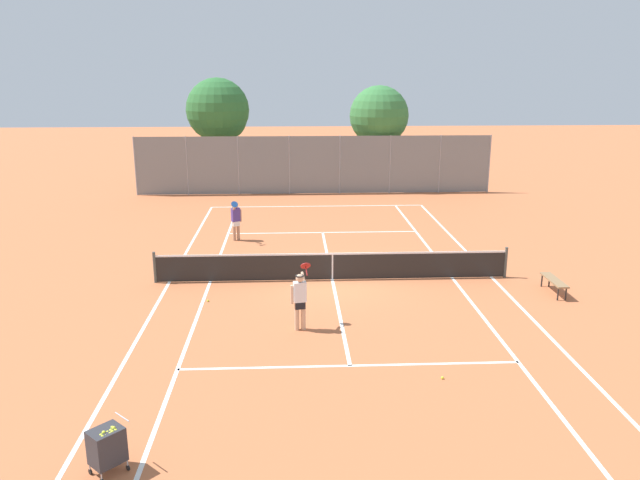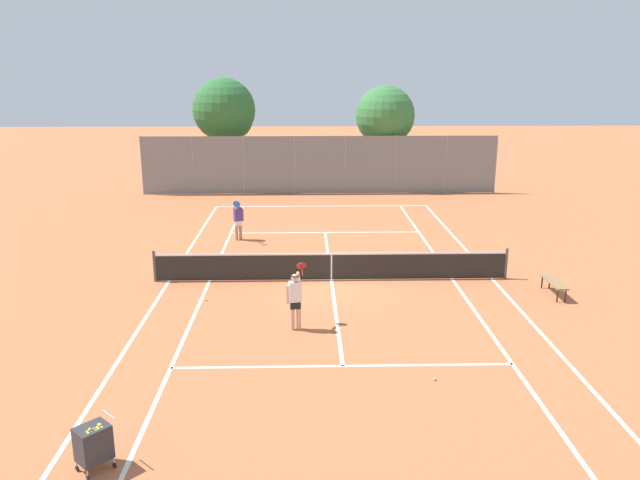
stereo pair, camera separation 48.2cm
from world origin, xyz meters
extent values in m
plane|color=#BC663D|center=(0.00, 0.00, 0.00)|extent=(120.00, 120.00, 0.00)
cube|color=white|center=(0.00, 11.90, 0.00)|extent=(11.00, 0.10, 0.01)
cube|color=white|center=(-5.50, 0.00, 0.00)|extent=(0.10, 23.80, 0.01)
cube|color=white|center=(5.50, 0.00, 0.00)|extent=(0.10, 23.80, 0.01)
cube|color=white|center=(-4.13, 0.00, 0.00)|extent=(0.10, 23.80, 0.01)
cube|color=white|center=(4.13, 0.00, 0.00)|extent=(0.10, 23.80, 0.01)
cube|color=white|center=(0.00, -6.40, 0.00)|extent=(8.26, 0.10, 0.01)
cube|color=white|center=(0.00, 6.40, 0.00)|extent=(8.26, 0.10, 0.01)
cube|color=white|center=(0.00, 0.00, 0.00)|extent=(0.10, 12.80, 0.01)
cylinder|color=#474C47|center=(-5.95, 0.00, 0.53)|extent=(0.10, 0.10, 1.07)
cylinder|color=#474C47|center=(5.95, 0.00, 0.53)|extent=(0.10, 0.10, 1.07)
cube|color=black|center=(0.00, 0.00, 0.46)|extent=(11.90, 0.02, 0.89)
cube|color=white|center=(0.00, 0.00, 0.92)|extent=(11.90, 0.03, 0.06)
cube|color=white|center=(0.00, 0.00, 0.44)|extent=(0.05, 0.03, 0.89)
cube|color=#2D2D33|center=(-4.66, -10.31, 0.53)|extent=(0.71, 0.71, 0.64)
cylinder|color=#B7B7BC|center=(-4.69, -10.63, 0.15)|extent=(0.02, 0.02, 0.16)
cylinder|color=black|center=(-4.69, -10.63, 0.05)|extent=(0.09, 0.09, 0.10)
cylinder|color=#B7B7BC|center=(-4.98, -10.35, 0.15)|extent=(0.02, 0.02, 0.16)
cylinder|color=black|center=(-4.98, -10.35, 0.05)|extent=(0.09, 0.09, 0.10)
cylinder|color=#B7B7BC|center=(-4.34, -10.26, 0.15)|extent=(0.02, 0.02, 0.16)
cylinder|color=black|center=(-4.34, -10.26, 0.05)|extent=(0.09, 0.09, 0.10)
cylinder|color=#B7B7BC|center=(-4.62, -9.99, 0.15)|extent=(0.02, 0.02, 0.16)
cylinder|color=black|center=(-4.62, -9.99, 0.05)|extent=(0.09, 0.09, 0.10)
cylinder|color=#B7B7BC|center=(-4.42, -10.06, 0.95)|extent=(0.33, 0.33, 0.02)
sphere|color=#D1DB33|center=(-4.48, -10.31, 0.83)|extent=(0.07, 0.07, 0.07)
sphere|color=#D1DB33|center=(-4.52, -10.35, 0.83)|extent=(0.07, 0.07, 0.07)
sphere|color=#D1DB33|center=(-4.55, -10.40, 0.82)|extent=(0.07, 0.07, 0.07)
sphere|color=#D1DB33|center=(-4.61, -10.45, 0.82)|extent=(0.07, 0.07, 0.07)
sphere|color=#D1DB33|center=(-4.65, -10.49, 0.83)|extent=(0.07, 0.07, 0.07)
sphere|color=#D1DB33|center=(-4.52, -10.26, 0.85)|extent=(0.07, 0.07, 0.07)
sphere|color=#D1DB33|center=(-4.56, -10.31, 0.83)|extent=(0.07, 0.07, 0.07)
sphere|color=#D1DB33|center=(-4.61, -10.35, 0.82)|extent=(0.07, 0.07, 0.07)
sphere|color=#D1DB33|center=(-4.66, -10.39, 0.85)|extent=(0.07, 0.07, 0.07)
sphere|color=#D1DB33|center=(-4.69, -10.45, 0.83)|extent=(0.07, 0.07, 0.07)
sphere|color=#D1DB33|center=(-4.56, -10.22, 0.83)|extent=(0.07, 0.07, 0.07)
cylinder|color=#D8A884|center=(-1.26, -4.17, 0.41)|extent=(0.13, 0.13, 0.82)
cylinder|color=#D8A884|center=(-1.08, -4.14, 0.41)|extent=(0.13, 0.13, 0.82)
cube|color=black|center=(-1.17, -4.16, 0.74)|extent=(0.31, 0.22, 0.24)
cube|color=white|center=(-1.17, -4.16, 1.10)|extent=(0.37, 0.25, 0.56)
sphere|color=#D8A884|center=(-1.17, -4.16, 1.49)|extent=(0.22, 0.22, 0.22)
cylinder|color=black|center=(-1.17, -4.16, 1.56)|extent=(0.23, 0.23, 0.02)
cylinder|color=#D8A884|center=(-1.38, -4.19, 1.04)|extent=(0.08, 0.08, 0.52)
cylinder|color=#D8A884|center=(-1.06, -4.00, 1.39)|extent=(0.15, 0.46, 0.35)
cylinder|color=maroon|center=(-0.97, -3.72, 1.55)|extent=(0.07, 0.25, 0.22)
cylinder|color=maroon|center=(-0.99, -3.60, 1.66)|extent=(0.31, 0.24, 0.23)
cylinder|color=tan|center=(-3.60, 5.35, 0.41)|extent=(0.13, 0.13, 0.82)
cylinder|color=tan|center=(-3.76, 5.26, 0.41)|extent=(0.13, 0.13, 0.82)
cube|color=white|center=(-3.68, 5.30, 0.74)|extent=(0.33, 0.29, 0.24)
cube|color=#4C388C|center=(-3.68, 5.30, 1.10)|extent=(0.39, 0.34, 0.56)
sphere|color=tan|center=(-3.68, 5.30, 1.49)|extent=(0.22, 0.22, 0.22)
cylinder|color=black|center=(-3.68, 5.30, 1.56)|extent=(0.23, 0.23, 0.02)
cylinder|color=tan|center=(-3.48, 5.41, 1.04)|extent=(0.08, 0.08, 0.52)
cylinder|color=tan|center=(-3.72, 5.12, 1.39)|extent=(0.29, 0.44, 0.35)
cylinder|color=#1E4C99|center=(-3.71, 4.83, 1.55)|extent=(0.15, 0.24, 0.22)
cylinder|color=#1E4C99|center=(-3.66, 4.72, 1.66)|extent=(0.34, 0.31, 0.23)
sphere|color=#D1DB33|center=(-3.97, -1.89, 0.03)|extent=(0.07, 0.07, 0.07)
sphere|color=#D1DB33|center=(2.07, -7.17, 0.03)|extent=(0.07, 0.07, 0.07)
cube|color=olive|center=(6.97, -1.65, 0.44)|extent=(0.36, 1.50, 0.05)
cylinder|color=#262626|center=(6.84, -2.28, 0.21)|extent=(0.05, 0.05, 0.41)
cylinder|color=#262626|center=(6.84, -1.01, 0.21)|extent=(0.05, 0.05, 0.41)
cylinder|color=#262626|center=(7.09, -2.28, 0.21)|extent=(0.05, 0.05, 0.41)
cylinder|color=#262626|center=(7.09, -1.01, 0.21)|extent=(0.05, 0.05, 0.41)
cylinder|color=gray|center=(-10.12, 15.37, 1.66)|extent=(0.08, 0.08, 3.32)
cylinder|color=gray|center=(-7.23, 15.37, 1.66)|extent=(0.08, 0.08, 3.32)
cylinder|color=gray|center=(-4.34, 15.37, 1.66)|extent=(0.08, 0.08, 3.32)
cylinder|color=gray|center=(-1.45, 15.37, 1.66)|extent=(0.08, 0.08, 3.32)
cylinder|color=gray|center=(1.45, 15.37, 1.66)|extent=(0.08, 0.08, 3.32)
cylinder|color=gray|center=(4.34, 15.37, 1.66)|extent=(0.08, 0.08, 3.32)
cylinder|color=gray|center=(7.23, 15.37, 1.66)|extent=(0.08, 0.08, 3.32)
cylinder|color=gray|center=(10.12, 15.37, 1.66)|extent=(0.08, 0.08, 3.32)
cube|color=slate|center=(0.00, 15.37, 1.66)|extent=(20.24, 0.02, 3.28)
cylinder|color=brown|center=(-5.63, 17.63, 1.67)|extent=(0.29, 0.29, 3.34)
sphere|color=#2D6B33|center=(-5.63, 17.63, 4.64)|extent=(3.71, 3.71, 3.71)
sphere|color=#2D6B33|center=(-5.21, 17.43, 4.17)|extent=(2.61, 2.61, 2.61)
cylinder|color=brown|center=(3.89, 17.14, 1.54)|extent=(0.27, 0.27, 3.09)
sphere|color=#387A3D|center=(3.89, 17.14, 4.31)|extent=(3.49, 3.49, 3.49)
sphere|color=#387A3D|center=(4.28, 16.78, 3.87)|extent=(2.06, 2.06, 2.06)
camera|label=1|loc=(-1.38, -20.05, 6.89)|focal=35.00mm
camera|label=2|loc=(-0.90, -20.07, 6.89)|focal=35.00mm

